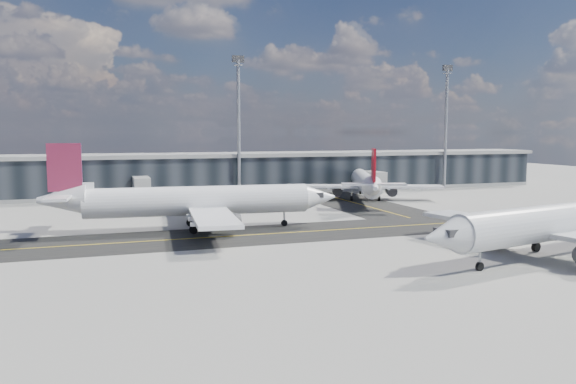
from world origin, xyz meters
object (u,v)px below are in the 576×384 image
at_px(airliner_redtail, 365,183).
at_px(airliner_near, 559,222).
at_px(airliner_af, 194,201).
at_px(service_van, 252,196).
at_px(baggage_tug, 216,223).

distance_m(airliner_redtail, airliner_near, 51.60).
height_order(airliner_af, service_van, airliner_af).
bearing_deg(baggage_tug, airliner_af, -136.50).
bearing_deg(airliner_af, airliner_near, 54.27).
height_order(airliner_near, baggage_tug, airliner_near).
relative_size(airliner_redtail, baggage_tug, 10.22).
xyz_separation_m(airliner_af, airliner_redtail, (36.98, 22.19, -0.43)).
distance_m(airliner_redtail, service_van, 22.47).
bearing_deg(baggage_tug, airliner_redtail, 96.04).
distance_m(airliner_af, airliner_redtail, 43.13).
height_order(baggage_tug, service_van, baggage_tug).
height_order(airliner_near, service_van, airliner_near).
xyz_separation_m(baggage_tug, service_van, (13.51, 31.26, -0.14)).
distance_m(airliner_af, service_van, 34.55).
height_order(airliner_redtail, service_van, airliner_redtail).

